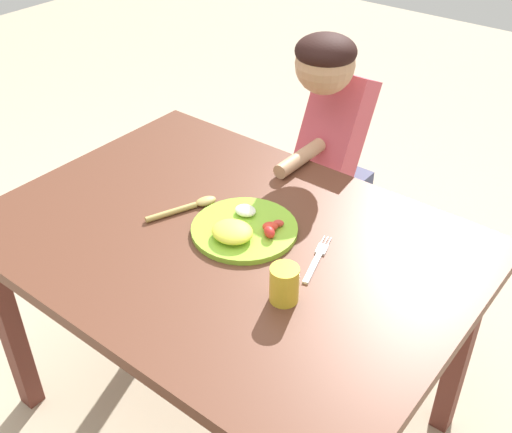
% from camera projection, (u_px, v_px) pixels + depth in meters
% --- Properties ---
extents(ground_plane, '(8.00, 8.00, 0.00)m').
position_uv_depth(ground_plane, '(233.00, 411.00, 1.92)').
color(ground_plane, tan).
extents(dining_table, '(1.19, 0.86, 0.68)m').
position_uv_depth(dining_table, '(228.00, 260.00, 1.58)').
color(dining_table, brown).
rests_on(dining_table, ground_plane).
extents(plate, '(0.26, 0.26, 0.05)m').
position_uv_depth(plate, '(243.00, 229.00, 1.53)').
color(plate, '#87C032').
rests_on(plate, dining_table).
extents(fork, '(0.07, 0.18, 0.01)m').
position_uv_depth(fork, '(317.00, 259.00, 1.45)').
color(fork, silver).
rests_on(fork, dining_table).
extents(spoon, '(0.10, 0.19, 0.02)m').
position_uv_depth(spoon, '(190.00, 206.00, 1.62)').
color(spoon, tan).
rests_on(spoon, dining_table).
extents(drinking_cup, '(0.06, 0.06, 0.09)m').
position_uv_depth(drinking_cup, '(284.00, 284.00, 1.32)').
color(drinking_cup, gold).
rests_on(drinking_cup, dining_table).
extents(person, '(0.18, 0.41, 1.04)m').
position_uv_depth(person, '(332.00, 167.00, 1.98)').
color(person, '#464C6D').
rests_on(person, ground_plane).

